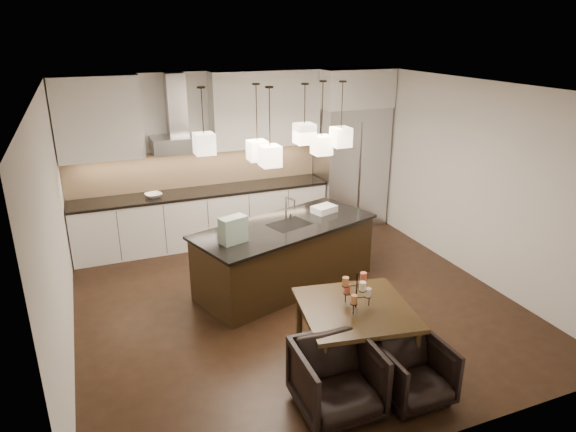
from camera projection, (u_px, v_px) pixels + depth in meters
name	position (u px, v px, depth m)	size (l,w,h in m)	color
floor	(294.00, 302.00, 6.89)	(5.50, 5.50, 0.02)	black
ceiling	(294.00, 87.00, 5.92)	(5.50, 5.50, 0.02)	white
wall_back	(232.00, 155.00, 8.81)	(5.50, 0.02, 2.80)	silver
wall_front	(429.00, 307.00, 4.00)	(5.50, 0.02, 2.80)	silver
wall_left	(54.00, 234.00, 5.44)	(0.02, 5.50, 2.80)	silver
wall_right	(471.00, 179.00, 7.37)	(0.02, 5.50, 2.80)	silver
refrigerator	(350.00, 167.00, 9.33)	(1.20, 0.72, 2.15)	#B7B7BA
fridge_panel	(354.00, 88.00, 8.84)	(1.26, 0.72, 0.65)	silver
lower_cabinets	(204.00, 218.00, 8.63)	(4.21, 0.62, 0.88)	silver
countertop	(203.00, 192.00, 8.48)	(4.21, 0.66, 0.04)	black
backsplash	(197.00, 168.00, 8.62)	(4.21, 0.02, 0.63)	#D5B287
upper_cab_left	(98.00, 119.00, 7.64)	(1.25, 0.35, 1.25)	silver
upper_cab_right	(266.00, 109.00, 8.57)	(1.86, 0.35, 1.25)	silver
hood_canopy	(180.00, 144.00, 8.13)	(0.90, 0.52, 0.24)	#B7B7BA
hood_chimney	(176.00, 105.00, 8.02)	(0.30, 0.28, 0.96)	#B7B7BA
fruit_bowl	(154.00, 195.00, 8.13)	(0.26, 0.26, 0.06)	silver
island_body	(285.00, 257.00, 7.18)	(2.48, 0.99, 0.87)	black
island_top	(285.00, 226.00, 7.02)	(2.56, 1.07, 0.04)	black
faucet	(286.00, 209.00, 7.08)	(0.10, 0.24, 0.38)	silver
tote_bag	(233.00, 230.00, 6.40)	(0.34, 0.18, 0.34)	#1F542E
food_container	(324.00, 209.00, 7.48)	(0.34, 0.24, 0.10)	silver
dining_table	(354.00, 335.00, 5.53)	(1.14, 1.14, 0.68)	black
candelabra	(357.00, 290.00, 5.34)	(0.33, 0.33, 0.40)	black
candle_a	(368.00, 292.00, 5.38)	(0.07, 0.07, 0.09)	beige
candle_b	(347.00, 289.00, 5.44)	(0.07, 0.07, 0.09)	#C75739
candle_c	(354.00, 299.00, 5.24)	(0.07, 0.07, 0.09)	#B1693B
candle_d	(363.00, 277.00, 5.40)	(0.07, 0.07, 0.09)	#C75739
candle_e	(346.00, 281.00, 5.30)	(0.07, 0.07, 0.09)	#B1693B
candle_f	(363.00, 286.00, 5.20)	(0.07, 0.07, 0.09)	beige
armchair_left	(337.00, 379.00, 4.82)	(0.75, 0.77, 0.70)	black
armchair_right	(414.00, 372.00, 4.99)	(0.65, 0.67, 0.61)	black
pendant_a	(204.00, 144.00, 6.28)	(0.24, 0.24, 0.26)	#F1DFC2
pendant_b	(257.00, 150.00, 6.70)	(0.24, 0.24, 0.26)	#F1DFC2
pendant_c	(304.00, 134.00, 6.64)	(0.24, 0.24, 0.26)	#F1DFC2
pendant_d	(322.00, 145.00, 7.04)	(0.24, 0.24, 0.26)	#F1DFC2
pendant_e	(341.00, 137.00, 6.96)	(0.24, 0.24, 0.26)	#F1DFC2
pendant_f	(270.00, 156.00, 6.35)	(0.24, 0.24, 0.26)	#F1DFC2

